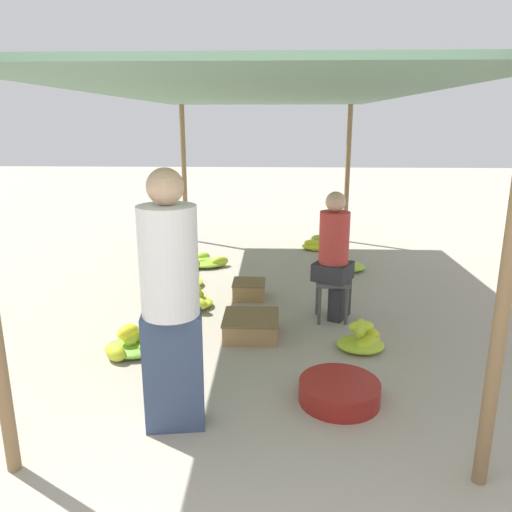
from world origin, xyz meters
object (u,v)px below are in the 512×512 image
object	(u,v)px
banana_pile_right_3	(318,245)
basin_black	(339,392)
vendor_foreground	(171,300)
banana_pile_left_0	(134,343)
crate_mid	(249,289)
banana_pile_right_1	(343,265)
banana_pile_left_2	(190,300)
banana_pile_left_1	(205,262)
banana_pile_right_0	(336,253)
crate_near	(251,326)
stool	(332,288)
vendor_seated	(335,254)
banana_pile_left_3	(179,281)
banana_pile_right_2	(363,339)

from	to	relation	value
banana_pile_right_3	basin_black	bearing A→B (deg)	-92.53
vendor_foreground	banana_pile_left_0	distance (m)	1.47
crate_mid	banana_pile_left_0	bearing A→B (deg)	-122.91
banana_pile_left_0	banana_pile_right_1	world-z (taller)	banana_pile_left_0
banana_pile_left_2	crate_mid	xyz separation A→B (m)	(0.64, 0.34, 0.02)
banana_pile_left_1	banana_pile_right_1	xyz separation A→B (m)	(1.93, -0.12, 0.01)
banana_pile_right_0	crate_near	distance (m)	3.00
basin_black	stool	bearing A→B (deg)	86.16
vendor_foreground	vendor_seated	size ratio (longest dim) A/B	1.30
vendor_seated	banana_pile_right_3	distance (m)	2.97
banana_pile_left_3	banana_pile_right_2	bearing A→B (deg)	-40.38
banana_pile_left_0	banana_pile_left_3	distance (m)	1.83
banana_pile_left_2	banana_pile_right_3	distance (m)	3.08
banana_pile_left_2	banana_pile_left_1	bearing A→B (deg)	92.09
vendor_seated	basin_black	xyz separation A→B (m)	(-0.12, -1.59, -0.62)
basin_black	banana_pile_right_1	size ratio (longest dim) A/B	0.98
banana_pile_left_1	banana_pile_left_2	world-z (taller)	banana_pile_left_2
stool	banana_pile_right_3	world-z (taller)	stool
stool	banana_pile_left_0	world-z (taller)	stool
crate_near	banana_pile_left_0	bearing A→B (deg)	-158.84
vendor_foreground	banana_pile_left_1	size ratio (longest dim) A/B	2.66
vendor_seated	basin_black	bearing A→B (deg)	-94.45
banana_pile_left_1	banana_pile_left_3	size ratio (longest dim) A/B	1.04
crate_near	banana_pile_right_0	bearing A→B (deg)	67.89
banana_pile_right_1	crate_near	bearing A→B (deg)	-117.72
crate_near	banana_pile_left_3	bearing A→B (deg)	124.13
stool	banana_pile_left_0	bearing A→B (deg)	-155.47
banana_pile_left_0	banana_pile_right_2	world-z (taller)	banana_pile_right_2
banana_pile_right_1	banana_pile_right_2	world-z (taller)	banana_pile_right_2
banana_pile_left_0	banana_pile_left_2	bearing A→B (deg)	74.84
banana_pile_left_1	banana_pile_right_1	size ratio (longest dim) A/B	1.07
vendor_seated	banana_pile_left_0	bearing A→B (deg)	-155.43
banana_pile_right_1	crate_mid	size ratio (longest dim) A/B	1.62
banana_pile_right_2	crate_near	bearing A→B (deg)	165.68
banana_pile_right_1	stool	bearing A→B (deg)	-101.17
vendor_seated	banana_pile_right_1	bearing A→B (deg)	79.33
stool	banana_pile_left_2	xyz separation A→B (m)	(-1.53, 0.29, -0.26)
banana_pile_right_0	banana_pile_left_3	bearing A→B (deg)	-147.31
basin_black	banana_pile_right_2	world-z (taller)	banana_pile_right_2
banana_pile_right_0	crate_near	bearing A→B (deg)	-112.11
banana_pile_right_3	crate_mid	bearing A→B (deg)	-113.17
basin_black	banana_pile_right_2	size ratio (longest dim) A/B	1.34
banana_pile_left_1	banana_pile_right_0	xyz separation A→B (m)	(1.90, 0.45, 0.03)
banana_pile_left_0	crate_near	size ratio (longest dim) A/B	1.17
banana_pile_left_1	crate_mid	xyz separation A→B (m)	(0.70, -1.26, 0.04)
vendor_foreground	banana_pile_left_0	world-z (taller)	vendor_foreground
stool	crate_mid	distance (m)	1.11
banana_pile_left_3	banana_pile_right_3	bearing A→B (deg)	45.68
banana_pile_right_0	banana_pile_right_3	size ratio (longest dim) A/B	0.83
banana_pile_right_0	banana_pile_right_3	bearing A→B (deg)	111.54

